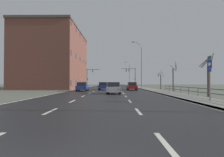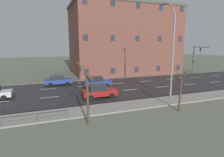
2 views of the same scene
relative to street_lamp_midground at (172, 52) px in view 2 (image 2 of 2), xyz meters
The scene contains 10 objects.
ground_plane 10.74m from the street_lamp_midground, 144.21° to the left, with size 160.00×160.00×0.12m.
road_asphalt_strip 19.69m from the street_lamp_midground, 113.23° to the left, with size 14.00×120.00×0.03m.
street_lamp_midground is the anchor object (origin of this frame).
traffic_signal_left 23.38m from the street_lamp_midground, 128.87° to the left, with size 4.26×0.36×6.05m.
car_far_right 9.74m from the street_lamp_midground, 110.05° to the right, with size 1.86×4.11×1.57m.
car_mid_centre 11.81m from the street_lamp_midground, 142.03° to the right, with size 1.94×4.15×1.57m.
car_far_left 17.58m from the street_lamp_midground, 134.61° to the right, with size 1.88×4.12×1.57m.
brick_building 21.97m from the street_lamp_midground, behind, with size 13.26×23.45×14.80m.
bare_tree_mid 12.25m from the street_lamp_midground, 69.13° to the right, with size 1.45×1.15×5.11m.
bare_tree_far 5.83m from the street_lamp_midground, 26.64° to the right, with size 1.44×1.51×4.25m.
Camera 2 is at (25.16, 28.57, 6.27)m, focal length 29.54 mm.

